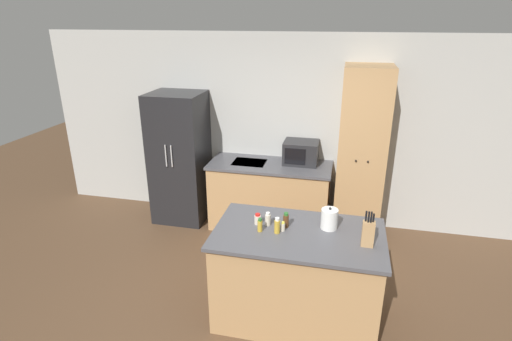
% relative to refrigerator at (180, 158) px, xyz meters
% --- Properties ---
extents(ground_plane, '(14.00, 14.00, 0.00)m').
position_rel_refrigerator_xyz_m(ground_plane, '(1.57, -1.97, -0.92)').
color(ground_plane, brown).
extents(wall_back, '(7.20, 0.06, 2.60)m').
position_rel_refrigerator_xyz_m(wall_back, '(1.57, 0.36, 0.38)').
color(wall_back, '#B2B2AD').
rests_on(wall_back, ground_plane).
extents(refrigerator, '(0.72, 0.69, 1.83)m').
position_rel_refrigerator_xyz_m(refrigerator, '(0.00, 0.00, 0.00)').
color(refrigerator, black).
rests_on(refrigerator, ground_plane).
extents(back_counter, '(1.64, 0.69, 0.93)m').
position_rel_refrigerator_xyz_m(back_counter, '(1.29, 0.01, -0.45)').
color(back_counter, tan).
rests_on(back_counter, ground_plane).
extents(pantry_cabinet, '(0.58, 0.63, 2.25)m').
position_rel_refrigerator_xyz_m(pantry_cabinet, '(2.46, 0.03, 0.21)').
color(pantry_cabinet, tan).
rests_on(pantry_cabinet, ground_plane).
extents(kitchen_island, '(1.55, 0.91, 0.94)m').
position_rel_refrigerator_xyz_m(kitchen_island, '(1.90, -1.73, -0.44)').
color(kitchen_island, tan).
rests_on(kitchen_island, ground_plane).
extents(microwave, '(0.45, 0.37, 0.30)m').
position_rel_refrigerator_xyz_m(microwave, '(1.68, 0.13, 0.17)').
color(microwave, '#232326').
rests_on(microwave, back_counter).
extents(knife_block, '(0.10, 0.07, 0.33)m').
position_rel_refrigerator_xyz_m(knife_block, '(2.49, -1.82, 0.15)').
color(knife_block, tan).
rests_on(knife_block, kitchen_island).
extents(spice_bottle_tall_dark, '(0.04, 0.04, 0.09)m').
position_rel_refrigerator_xyz_m(spice_bottle_tall_dark, '(1.75, -1.73, 0.07)').
color(spice_bottle_tall_dark, beige).
rests_on(spice_bottle_tall_dark, kitchen_island).
extents(spice_bottle_short_red, '(0.05, 0.05, 0.13)m').
position_rel_refrigerator_xyz_m(spice_bottle_short_red, '(1.55, -1.78, 0.08)').
color(spice_bottle_short_red, gold).
rests_on(spice_bottle_short_red, kitchen_island).
extents(spice_bottle_amber_oil, '(0.05, 0.05, 0.15)m').
position_rel_refrigerator_xyz_m(spice_bottle_amber_oil, '(1.70, -1.78, 0.10)').
color(spice_bottle_amber_oil, gold).
rests_on(spice_bottle_amber_oil, kitchen_island).
extents(spice_bottle_green_herb, '(0.05, 0.05, 0.15)m').
position_rel_refrigerator_xyz_m(spice_bottle_green_herb, '(1.76, -1.65, 0.09)').
color(spice_bottle_green_herb, '#563319').
rests_on(spice_bottle_green_herb, kitchen_island).
extents(spice_bottle_pale_salt, '(0.05, 0.05, 0.13)m').
position_rel_refrigerator_xyz_m(spice_bottle_pale_salt, '(1.59, -1.65, 0.09)').
color(spice_bottle_pale_salt, beige).
rests_on(spice_bottle_pale_salt, kitchen_island).
extents(spice_bottle_orange_cap, '(0.06, 0.06, 0.11)m').
position_rel_refrigerator_xyz_m(spice_bottle_orange_cap, '(1.50, -1.65, 0.07)').
color(spice_bottle_orange_cap, beige).
rests_on(spice_bottle_orange_cap, kitchen_island).
extents(kettle, '(0.16, 0.16, 0.21)m').
position_rel_refrigerator_xyz_m(kettle, '(2.16, -1.58, 0.12)').
color(kettle, white).
rests_on(kettle, kitchen_island).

